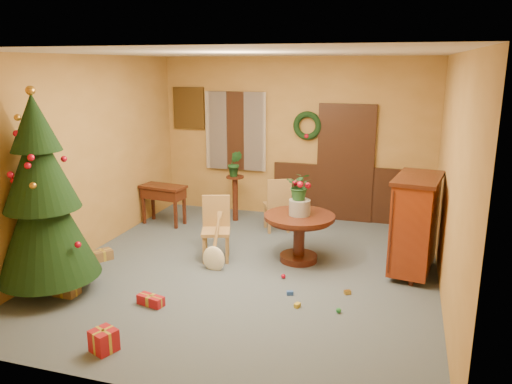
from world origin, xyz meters
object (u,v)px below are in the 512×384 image
at_px(chair_near, 216,226).
at_px(christmas_tree, 42,199).
at_px(sideboard, 415,222).
at_px(dining_table, 299,229).
at_px(writing_desk, 163,195).

relative_size(chair_near, christmas_tree, 0.36).
height_order(chair_near, sideboard, sideboard).
height_order(dining_table, christmas_tree, christmas_tree).
xyz_separation_m(chair_near, christmas_tree, (-1.56, -1.66, 0.71)).
relative_size(dining_table, sideboard, 0.75).
distance_m(dining_table, chair_near, 1.20).
xyz_separation_m(christmas_tree, writing_desk, (0.08, 2.88, -0.67)).
height_order(christmas_tree, sideboard, christmas_tree).
bearing_deg(sideboard, christmas_tree, -155.80).
relative_size(dining_table, chair_near, 1.09).
distance_m(christmas_tree, sideboard, 4.74).
bearing_deg(writing_desk, chair_near, -39.76).
bearing_deg(dining_table, chair_near, -168.57).
bearing_deg(dining_table, christmas_tree, -145.32).
distance_m(chair_near, writing_desk, 1.92).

